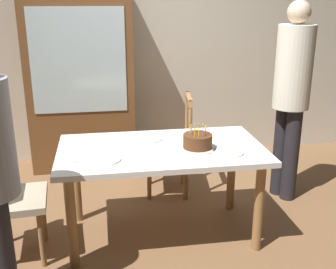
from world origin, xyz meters
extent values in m
plane|color=brown|center=(0.00, 0.00, 0.00)|extent=(6.40, 6.40, 0.00)
cube|color=beige|center=(0.00, 1.85, 1.30)|extent=(6.40, 0.10, 2.60)
cube|color=white|center=(0.00, 0.00, 0.72)|extent=(1.54, 0.86, 0.04)
cylinder|color=#9E7042|center=(-0.67, -0.33, 0.35)|extent=(0.07, 0.07, 0.70)
cylinder|color=#9E7042|center=(0.67, -0.33, 0.35)|extent=(0.07, 0.07, 0.70)
cylinder|color=#9E7042|center=(-0.67, 0.33, 0.35)|extent=(0.07, 0.07, 0.70)
cylinder|color=#9E7042|center=(0.67, 0.33, 0.35)|extent=(0.07, 0.07, 0.70)
cylinder|color=silver|center=(0.26, -0.07, 0.74)|extent=(0.28, 0.28, 0.01)
cylinder|color=#563019|center=(0.26, -0.07, 0.80)|extent=(0.21, 0.21, 0.10)
cylinder|color=#F2994C|center=(0.32, -0.07, 0.88)|extent=(0.01, 0.01, 0.05)
sphere|color=#FFC64C|center=(0.32, -0.07, 0.91)|extent=(0.01, 0.01, 0.01)
cylinder|color=#F2994C|center=(0.31, -0.04, 0.88)|extent=(0.01, 0.01, 0.05)
sphere|color=#FFC64C|center=(0.31, -0.04, 0.91)|extent=(0.01, 0.01, 0.01)
cylinder|color=#66CC72|center=(0.28, -0.02, 0.88)|extent=(0.01, 0.01, 0.05)
sphere|color=#FFC64C|center=(0.28, -0.02, 0.91)|extent=(0.01, 0.01, 0.01)
cylinder|color=yellow|center=(0.25, -0.01, 0.88)|extent=(0.01, 0.01, 0.05)
sphere|color=#FFC64C|center=(0.25, -0.01, 0.91)|extent=(0.01, 0.01, 0.01)
cylinder|color=#E54C4C|center=(0.22, -0.03, 0.88)|extent=(0.01, 0.01, 0.05)
sphere|color=#FFC64C|center=(0.22, -0.03, 0.91)|extent=(0.01, 0.01, 0.01)
cylinder|color=#F2994C|center=(0.20, -0.06, 0.88)|extent=(0.01, 0.01, 0.05)
sphere|color=#FFC64C|center=(0.20, -0.06, 0.91)|extent=(0.01, 0.01, 0.01)
cylinder|color=#66CC72|center=(0.20, -0.09, 0.88)|extent=(0.01, 0.01, 0.05)
sphere|color=#FFC64C|center=(0.20, -0.09, 0.91)|extent=(0.01, 0.01, 0.01)
cylinder|color=yellow|center=(0.22, -0.12, 0.88)|extent=(0.01, 0.01, 0.05)
sphere|color=#FFC64C|center=(0.22, -0.12, 0.91)|extent=(0.01, 0.01, 0.01)
cylinder|color=yellow|center=(0.25, -0.13, 0.88)|extent=(0.01, 0.01, 0.05)
sphere|color=#FFC64C|center=(0.25, -0.13, 0.91)|extent=(0.01, 0.01, 0.01)
cylinder|color=#4C7FE5|center=(0.28, -0.13, 0.88)|extent=(0.01, 0.01, 0.05)
sphere|color=#FFC64C|center=(0.28, -0.13, 0.91)|extent=(0.01, 0.01, 0.01)
cylinder|color=#D872CC|center=(0.31, -0.11, 0.88)|extent=(0.01, 0.01, 0.05)
sphere|color=#FFC64C|center=(0.31, -0.11, 0.91)|extent=(0.01, 0.01, 0.01)
cylinder|color=white|center=(-0.42, -0.19, 0.74)|extent=(0.22, 0.22, 0.01)
cylinder|color=white|center=(-0.08, 0.19, 0.74)|extent=(0.22, 0.22, 0.01)
cylinder|color=white|center=(0.46, -0.19, 0.74)|extent=(0.22, 0.22, 0.01)
cube|color=silver|center=(-0.58, -0.20, 0.74)|extent=(0.18, 0.03, 0.01)
cube|color=silver|center=(-0.24, 0.18, 0.74)|extent=(0.18, 0.05, 0.01)
cube|color=tan|center=(0.16, 0.75, 0.45)|extent=(0.49, 0.49, 0.05)
cylinder|color=#9E7042|center=(0.01, 0.94, 0.21)|extent=(0.04, 0.04, 0.42)
cylinder|color=#9E7042|center=(-0.03, 0.60, 0.21)|extent=(0.04, 0.04, 0.42)
cylinder|color=#9E7042|center=(0.35, 0.90, 0.21)|extent=(0.04, 0.04, 0.42)
cylinder|color=#9E7042|center=(0.31, 0.56, 0.21)|extent=(0.04, 0.04, 0.42)
cylinder|color=#9E7042|center=(0.38, 0.90, 0.70)|extent=(0.04, 0.04, 0.50)
cylinder|color=#9E7042|center=(0.34, 0.54, 0.70)|extent=(0.04, 0.04, 0.50)
cube|color=#9E7042|center=(0.36, 0.72, 0.92)|extent=(0.09, 0.40, 0.06)
cube|color=tan|center=(-1.07, -0.13, 0.45)|extent=(0.48, 0.48, 0.05)
cylinder|color=#9E7042|center=(-0.88, -0.29, 0.21)|extent=(0.04, 0.04, 0.42)
cylinder|color=#9E7042|center=(-0.91, 0.05, 0.21)|extent=(0.04, 0.04, 0.42)
cylinder|color=#262328|center=(-1.02, -0.75, 0.39)|extent=(0.14, 0.14, 0.77)
cylinder|color=#262328|center=(1.21, 0.55, 0.43)|extent=(0.14, 0.14, 0.87)
cylinder|color=#262328|center=(1.26, 0.43, 0.43)|extent=(0.14, 0.14, 0.87)
cylinder|color=silver|center=(1.24, 0.49, 1.23)|extent=(0.32, 0.32, 0.72)
sphere|color=beige|center=(1.24, 0.49, 1.69)|extent=(0.20, 0.20, 0.20)
cube|color=brown|center=(-0.63, 1.56, 0.95)|extent=(1.10, 0.44, 1.90)
cube|color=silver|center=(-0.63, 1.34, 1.20)|extent=(0.94, 0.01, 1.04)
camera|label=1|loc=(-0.42, -2.89, 1.81)|focal=44.42mm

